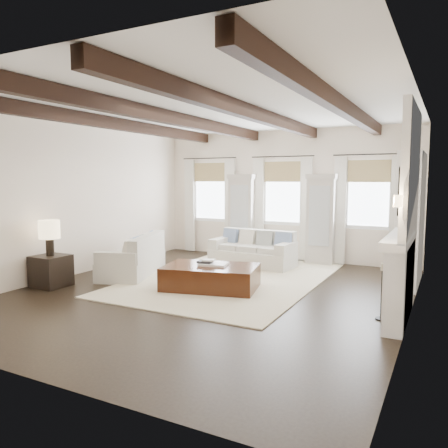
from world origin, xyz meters
The scene contains 15 objects.
ground centered at (0.00, 0.00, 0.00)m, with size 7.50×7.50×0.00m, color black.
room_shell centered at (0.75, 0.90, 1.89)m, with size 6.54×7.54×3.22m.
area_rug centered at (-0.15, 1.08, 0.01)m, with size 3.42×4.90×0.02m, color beige.
sofa_back centered at (-0.29, 2.56, 0.33)m, with size 1.95×0.97×0.82m.
sofa_left centered at (-2.15, 0.60, 0.34)m, with size 1.48×2.13×0.83m.
ottoman centered at (-0.11, 0.22, 0.22)m, with size 1.66×1.04×0.44m, color black.
tray centered at (-0.09, 0.28, 0.46)m, with size 0.50×0.38×0.04m, color white.
book_lower centered at (-0.24, 0.22, 0.50)m, with size 0.26×0.20×0.04m, color #262628.
book_upper centered at (-0.16, 0.23, 0.53)m, with size 0.22×0.17×0.03m, color beige.
side_table_front centered at (-2.88, -0.97, 0.29)m, with size 0.59×0.59×0.59m, color black.
lamp_front centered at (-2.88, -0.97, 1.04)m, with size 0.38×0.38×0.66m.
side_table_back centered at (-1.11, 3.52, 0.33)m, with size 0.45×0.45×0.67m, color black.
lamp_back centered at (-1.11, 3.52, 1.14)m, with size 0.40×0.40×0.69m.
candlestick_near centered at (2.90, -0.16, 0.34)m, with size 0.17×0.17×0.82m.
candlestick_far centered at (2.90, 0.31, 0.31)m, with size 0.15×0.15×0.75m.
Camera 1 is at (3.70, -6.60, 2.02)m, focal length 35.00 mm.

